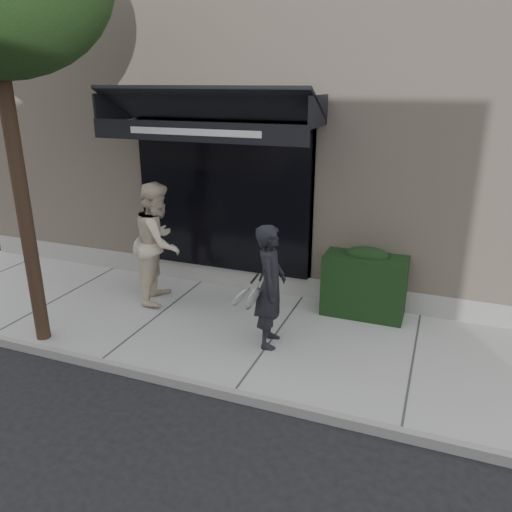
% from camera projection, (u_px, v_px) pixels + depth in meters
% --- Properties ---
extents(ground, '(80.00, 80.00, 0.00)m').
position_uv_depth(ground, '(275.00, 342.00, 7.54)').
color(ground, black).
rests_on(ground, ground).
extents(sidewalk, '(20.00, 3.00, 0.12)m').
position_uv_depth(sidewalk, '(275.00, 339.00, 7.52)').
color(sidewalk, '#A1A29C').
rests_on(sidewalk, ground).
extents(curb, '(20.00, 0.10, 0.14)m').
position_uv_depth(curb, '(234.00, 395.00, 6.16)').
color(curb, gray).
rests_on(curb, ground).
extents(building_facade, '(14.30, 8.04, 5.64)m').
position_uv_depth(building_facade, '(349.00, 129.00, 11.00)').
color(building_facade, '#BBA58E').
rests_on(building_facade, ground).
extents(hedge, '(1.30, 0.70, 1.14)m').
position_uv_depth(hedge, '(365.00, 282.00, 8.05)').
color(hedge, black).
rests_on(hedge, sidewalk).
extents(pedestrian_front, '(0.74, 0.83, 1.79)m').
position_uv_depth(pedestrian_front, '(270.00, 286.00, 6.98)').
color(pedestrian_front, black).
rests_on(pedestrian_front, sidewalk).
extents(pedestrian_back, '(1.01, 1.17, 2.06)m').
position_uv_depth(pedestrian_back, '(159.00, 242.00, 8.43)').
color(pedestrian_back, beige).
rests_on(pedestrian_back, sidewalk).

